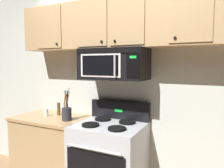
# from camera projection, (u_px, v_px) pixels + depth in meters

# --- Properties ---
(back_wall) EXTENTS (5.20, 0.10, 2.70)m
(back_wall) POSITION_uv_depth(u_px,v_px,m) (123.00, 82.00, 2.73)
(back_wall) COLOR silver
(back_wall) RESTS_ON ground_plane
(stove_range) EXTENTS (0.76, 0.69, 1.12)m
(stove_range) POSITION_uv_depth(u_px,v_px,m) (109.00, 161.00, 2.49)
(stove_range) COLOR #B7BABF
(stove_range) RESTS_ON ground_plane
(over_range_microwave) EXTENTS (0.76, 0.43, 0.35)m
(over_range_microwave) POSITION_uv_depth(u_px,v_px,m) (114.00, 64.00, 2.49)
(over_range_microwave) COLOR black
(upper_cabinets) EXTENTS (2.50, 0.36, 0.55)m
(upper_cabinets) POSITION_uv_depth(u_px,v_px,m) (115.00, 24.00, 2.47)
(upper_cabinets) COLOR tan
(counter_segment) EXTENTS (0.93, 0.65, 0.90)m
(counter_segment) POSITION_uv_depth(u_px,v_px,m) (53.00, 150.00, 2.86)
(counter_segment) COLOR tan
(counter_segment) RESTS_ON ground_plane
(utensil_crock_charcoal) EXTENTS (0.12, 0.12, 0.39)m
(utensil_crock_charcoal) POSITION_uv_depth(u_px,v_px,m) (67.00, 112.00, 2.61)
(utensil_crock_charcoal) COLOR #2D2D33
(utensil_crock_charcoal) RESTS_ON counter_segment
(salt_shaker) EXTENTS (0.05, 0.05, 0.09)m
(salt_shaker) POSITION_uv_depth(u_px,v_px,m) (46.00, 113.00, 2.83)
(salt_shaker) COLOR white
(salt_shaker) RESTS_ON counter_segment
(pepper_mill) EXTENTS (0.04, 0.04, 0.17)m
(pepper_mill) POSITION_uv_depth(u_px,v_px,m) (59.00, 109.00, 2.89)
(pepper_mill) COLOR brown
(pepper_mill) RESTS_ON counter_segment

